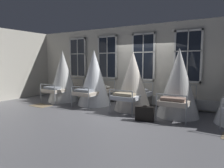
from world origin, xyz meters
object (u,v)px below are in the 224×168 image
cot_third (133,82)px  suitcase_dark (145,114)px  cot_second (94,78)px  cot_fourth (178,83)px  cot_first (63,77)px

cot_third → suitcase_dark: size_ratio=3.68×
cot_second → cot_fourth: (3.43, -0.05, -0.02)m
cot_first → cot_fourth: (5.11, 0.05, -0.02)m
cot_second → suitcase_dark: cot_second is taller
cot_fourth → cot_first: bearing=89.2°
cot_first → cot_fourth: 5.11m
cot_third → suitcase_dark: (0.95, -1.13, -0.83)m
cot_second → cot_third: size_ratio=1.05×
cot_first → cot_third: cot_first is taller
cot_fourth → suitcase_dark: cot_fourth is taller
cot_second → suitcase_dark: bearing=-111.3°
cot_fourth → suitcase_dark: (-0.71, -1.10, -0.86)m
suitcase_dark → cot_third: bearing=119.1°
cot_first → cot_second: bearing=-85.8°
cot_third → cot_fourth: size_ratio=0.97×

